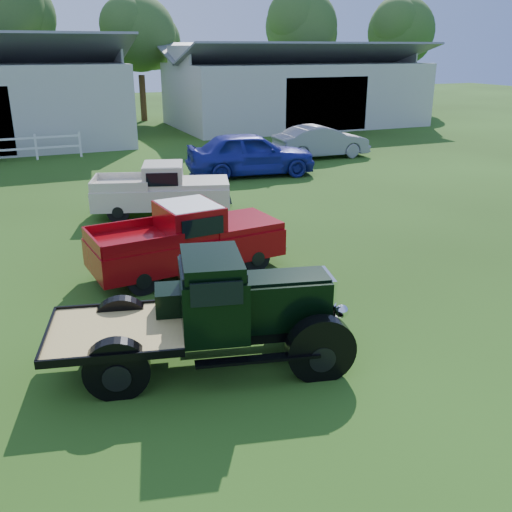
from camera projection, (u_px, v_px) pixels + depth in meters
name	position (u px, v px, depth m)	size (l,w,h in m)	color
ground	(271.00, 330.00, 10.69)	(120.00, 120.00, 0.00)	#213C0F
shed_right	(295.00, 85.00, 38.26)	(16.80, 9.20, 5.20)	#A5A5A4
tree_c	(140.00, 55.00, 39.48)	(5.40, 5.40, 9.00)	#335221
tree_d	(301.00, 47.00, 44.95)	(6.00, 6.00, 10.00)	#335221
tree_e	(400.00, 50.00, 46.25)	(5.70, 5.70, 9.50)	#335221
vintage_flatbed	(207.00, 311.00, 9.28)	(4.82, 1.91, 1.91)	black
red_pickup	(186.00, 238.00, 13.18)	(4.57, 1.76, 1.67)	maroon
white_pickup	(161.00, 190.00, 17.79)	(4.35, 1.69, 1.60)	beige
misc_car_blue	(251.00, 154.00, 23.34)	(2.11, 5.24, 1.79)	navy
misc_car_grey	(321.00, 142.00, 27.16)	(1.60, 4.58, 1.51)	gray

